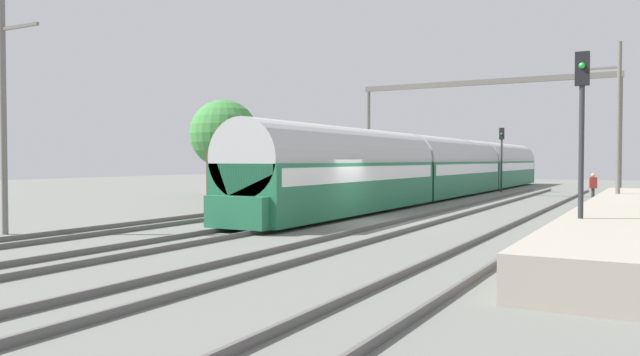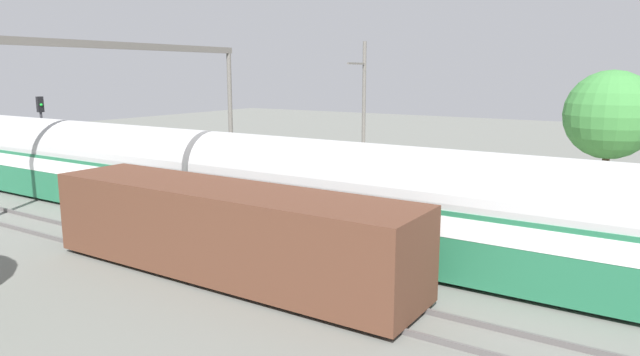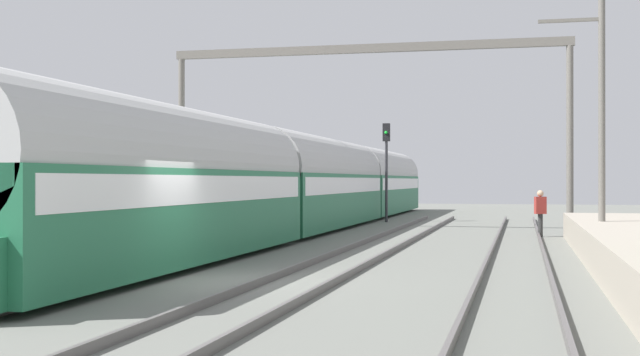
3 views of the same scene
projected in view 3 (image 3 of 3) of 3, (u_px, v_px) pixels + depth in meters
name	position (u px, v px, depth m)	size (l,w,h in m)	color
ground	(203.00, 281.00, 17.69)	(120.00, 120.00, 0.00)	slate
track_west	(110.00, 275.00, 18.18)	(1.51, 60.00, 0.16)	#585453
track_east	(301.00, 280.00, 17.20)	(1.51, 60.00, 0.16)	#585453
track_far_east	(514.00, 286.00, 16.23)	(1.52, 60.00, 0.16)	#585453
passenger_train	(317.00, 183.00, 36.47)	(2.93, 49.20, 3.82)	#236B47
freight_car	(75.00, 202.00, 25.03)	(2.80, 13.00, 2.70)	#563323
person_crossing	(540.00, 209.00, 31.55)	(0.46, 0.36, 1.73)	#2D2D2D
railway_signal_far	(386.00, 159.00, 42.82)	(0.36, 0.30, 4.97)	#2D2D33
catenary_gantry	(365.00, 90.00, 36.03)	(17.06, 0.28, 7.86)	slate
catenary_pole_east_mid	(600.00, 110.00, 24.79)	(1.90, 0.20, 8.00)	slate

